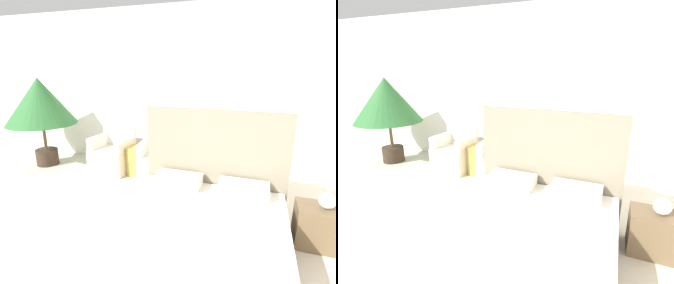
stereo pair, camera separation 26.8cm
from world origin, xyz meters
TOP-DOWN VIEW (x-y plane):
  - wall_back at (0.00, 3.86)m, footprint 10.00×0.06m
  - bed at (1.16, 1.33)m, footprint 1.75×2.12m
  - armchair_near_window_left at (-0.84, 3.21)m, footprint 0.75×0.66m
  - armchair_near_window_right at (0.11, 3.21)m, footprint 0.75×0.66m
  - potted_palm at (-2.24, 3.06)m, footprint 1.28×1.28m
  - nightstand at (2.37, 2.04)m, footprint 0.53×0.36m
  - table_lamp at (2.39, 2.05)m, footprint 0.26×0.26m
  - side_table at (-0.37, 3.19)m, footprint 0.36×0.36m

SIDE VIEW (x-z plane):
  - nightstand at x=2.37m, z-range 0.00..0.45m
  - side_table at x=-0.37m, z-range 0.00..0.51m
  - bed at x=1.16m, z-range -0.42..0.97m
  - armchair_near_window_left at x=-0.84m, z-range -0.13..0.68m
  - armchair_near_window_right at x=0.11m, z-range -0.13..0.68m
  - table_lamp at x=2.39m, z-range 0.51..0.99m
  - potted_palm at x=-2.24m, z-range 0.37..2.05m
  - wall_back at x=0.00m, z-range 0.00..2.90m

